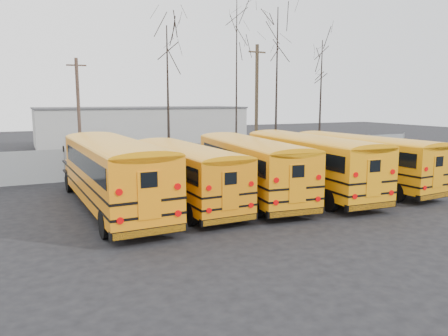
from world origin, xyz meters
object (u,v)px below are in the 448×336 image
bus_c (250,163)px  utility_pole_left (79,111)px  bus_d (308,159)px  bus_e (361,157)px  utility_pole_right (257,100)px  bus_b (185,169)px  bus_a (113,168)px

bus_c → utility_pole_left: utility_pole_left is taller
bus_d → bus_c: bearing=176.5°
bus_e → utility_pole_right: size_ratio=1.14×
bus_b → utility_pole_right: 18.85m
bus_b → utility_pole_right: (11.90, 14.27, 3.20)m
bus_d → bus_e: (3.64, 0.07, -0.09)m
bus_b → bus_e: bus_e is taller
bus_d → utility_pole_left: 18.22m
bus_b → bus_c: bus_c is taller
bus_b → bus_e: 10.39m
bus_b → bus_d: bearing=-5.2°
bus_a → utility_pole_right: (15.17, 14.05, 2.98)m
utility_pole_left → utility_pole_right: (14.70, -0.66, 0.84)m
bus_d → bus_e: bus_d is taller
bus_c → utility_pole_right: (8.45, 14.32, 3.11)m
bus_b → bus_e: bearing=-3.5°
bus_a → bus_d: bearing=-5.6°
bus_a → utility_pole_right: size_ratio=1.25×
bus_a → utility_pole_right: utility_pole_right is taller
utility_pole_right → bus_a: bearing=-142.5°
bus_b → utility_pole_right: bearing=48.6°
bus_a → bus_b: size_ratio=1.13×
bus_d → utility_pole_right: 15.87m
bus_a → bus_d: 10.03m
bus_b → bus_c: 3.45m
bus_b → bus_d: (6.74, -0.42, 0.14)m
bus_c → bus_b: bearing=-175.2°
bus_c → bus_d: bearing=-0.8°
bus_d → bus_b: bearing=179.4°
bus_d → utility_pole_right: utility_pole_right is taller
utility_pole_right → bus_e: bearing=-101.2°
bus_a → utility_pole_right: 20.89m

